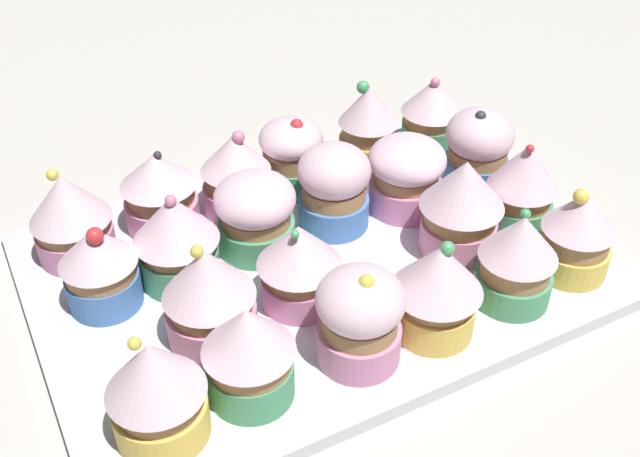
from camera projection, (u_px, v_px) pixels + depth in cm
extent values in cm
cube|color=beige|center=(320.00, 285.00, 60.69)|extent=(180.00, 180.00, 3.00)
cube|color=silver|center=(320.00, 265.00, 59.41)|extent=(42.91, 30.01, 1.20)
cylinder|color=#EFC651|center=(162.00, 418.00, 45.32)|extent=(5.73, 5.73, 2.52)
cylinder|color=#AD7F51|center=(158.00, 397.00, 44.20)|extent=(5.18, 5.18, 1.16)
cone|color=silver|center=(152.00, 368.00, 42.71)|extent=(5.92, 5.92, 3.77)
sphere|color=#EAD64C|center=(134.00, 344.00, 41.80)|extent=(0.78, 0.78, 0.78)
cylinder|color=#4C9E6B|center=(251.00, 378.00, 47.67)|extent=(5.47, 5.47, 2.65)
cylinder|color=#AD7F51|center=(249.00, 357.00, 46.50)|extent=(5.23, 5.23, 1.20)
cone|color=silver|center=(247.00, 331.00, 45.13)|extent=(5.86, 5.86, 3.34)
cylinder|color=pink|center=(359.00, 342.00, 50.20)|extent=(5.59, 5.59, 2.62)
cylinder|color=#AD7F51|center=(360.00, 321.00, 49.03)|extent=(4.98, 4.98, 1.25)
ellipsoid|color=silver|center=(360.00, 300.00, 47.92)|extent=(5.78, 5.78, 4.01)
sphere|color=#EAD64C|center=(366.00, 283.00, 46.44)|extent=(1.04, 1.04, 1.04)
cylinder|color=#EFC651|center=(434.00, 316.00, 52.21)|extent=(5.57, 5.57, 2.55)
cylinder|color=#AD7F51|center=(436.00, 296.00, 51.11)|extent=(5.09, 5.09, 1.10)
cone|color=silver|center=(440.00, 269.00, 49.65)|extent=(6.18, 6.18, 3.71)
sphere|color=#4CB266|center=(447.00, 248.00, 48.64)|extent=(0.96, 0.96, 0.96)
cylinder|color=#4C9E6B|center=(512.00, 286.00, 54.86)|extent=(5.53, 5.53, 2.33)
cylinder|color=#AD7F51|center=(516.00, 265.00, 53.67)|extent=(4.96, 4.96, 1.58)
cone|color=silver|center=(522.00, 237.00, 52.17)|extent=(5.58, 5.58, 3.37)
sphere|color=#4CB266|center=(526.00, 214.00, 51.67)|extent=(0.73, 0.73, 0.73)
cylinder|color=#EFC651|center=(571.00, 258.00, 57.36)|extent=(5.43, 5.43, 2.33)
cylinder|color=#AD7F51|center=(577.00, 237.00, 56.17)|extent=(4.91, 4.91, 1.59)
cone|color=silver|center=(583.00, 212.00, 54.76)|extent=(5.45, 5.45, 3.07)
sphere|color=#EAD64C|center=(581.00, 197.00, 53.88)|extent=(1.14, 1.14, 1.14)
cylinder|color=pink|center=(212.00, 321.00, 51.80)|extent=(6.19, 6.19, 2.52)
cylinder|color=#AD7F51|center=(210.00, 302.00, 50.68)|extent=(5.62, 5.62, 1.16)
cone|color=silver|center=(207.00, 273.00, 49.18)|extent=(6.29, 6.29, 3.77)
sphere|color=#EAD64C|center=(197.00, 252.00, 48.19)|extent=(0.91, 0.91, 0.91)
cylinder|color=pink|center=(300.00, 289.00, 54.64)|extent=(5.51, 5.51, 2.27)
cylinder|color=#AD7F51|center=(299.00, 270.00, 53.59)|extent=(5.11, 5.11, 1.19)
cone|color=silver|center=(299.00, 245.00, 52.23)|extent=(6.03, 6.03, 3.29)
sphere|color=#4CB266|center=(295.00, 235.00, 50.67)|extent=(0.61, 0.61, 0.61)
cylinder|color=pink|center=(457.00, 235.00, 59.35)|extent=(5.94, 5.94, 2.63)
cylinder|color=#AD7F51|center=(460.00, 214.00, 58.10)|extent=(5.51, 5.51, 1.50)
cone|color=silver|center=(464.00, 184.00, 56.45)|extent=(6.49, 6.49, 3.93)
cylinder|color=#4C9E6B|center=(517.00, 213.00, 61.81)|extent=(5.34, 5.34, 2.43)
cylinder|color=#AD7F51|center=(521.00, 194.00, 60.67)|extent=(4.87, 4.87, 1.33)
cone|color=silver|center=(526.00, 166.00, 59.07)|extent=(5.61, 5.61, 3.92)
sphere|color=red|center=(530.00, 149.00, 57.59)|extent=(0.65, 0.65, 0.65)
cylinder|color=#477AC6|center=(104.00, 289.00, 54.39)|extent=(5.26, 5.26, 2.61)
cylinder|color=#AD7F51|center=(100.00, 269.00, 53.25)|extent=(4.99, 4.99, 1.15)
cone|color=silver|center=(95.00, 246.00, 52.05)|extent=(5.49, 5.49, 2.81)
sphere|color=red|center=(95.00, 236.00, 50.99)|extent=(1.20, 1.20, 1.20)
cylinder|color=#4C9E6B|center=(180.00, 264.00, 56.47)|extent=(5.91, 5.91, 2.69)
cylinder|color=#AD7F51|center=(177.00, 245.00, 55.35)|extent=(5.42, 5.42, 1.02)
cone|color=silver|center=(173.00, 219.00, 53.91)|extent=(6.29, 6.29, 3.70)
sphere|color=pink|center=(171.00, 201.00, 52.70)|extent=(0.86, 0.86, 0.86)
cylinder|color=#4C9E6B|center=(257.00, 234.00, 59.50)|extent=(6.02, 6.02, 2.51)
cylinder|color=#AD7F51|center=(256.00, 216.00, 58.44)|extent=(5.40, 5.40, 1.00)
ellipsoid|color=silver|center=(255.00, 199.00, 57.44)|extent=(6.31, 6.31, 3.82)
cylinder|color=#477AC6|center=(334.00, 211.00, 61.96)|extent=(5.74, 5.74, 2.57)
cylinder|color=#AD7F51|center=(334.00, 191.00, 60.79)|extent=(5.15, 5.15, 1.31)
ellipsoid|color=silver|center=(334.00, 171.00, 59.62)|extent=(5.85, 5.85, 4.22)
cylinder|color=pink|center=(405.00, 194.00, 63.82)|extent=(6.03, 6.03, 2.64)
cylinder|color=#AD7F51|center=(406.00, 175.00, 62.72)|extent=(5.37, 5.37, 1.01)
ellipsoid|color=silver|center=(408.00, 159.00, 61.76)|extent=(6.40, 6.40, 3.59)
cylinder|color=#477AC6|center=(475.00, 172.00, 66.29)|extent=(5.46, 5.46, 2.80)
cylinder|color=#AD7F51|center=(477.00, 153.00, 65.10)|extent=(5.04, 5.04, 1.13)
ellipsoid|color=silver|center=(480.00, 134.00, 63.97)|extent=(5.77, 5.77, 4.29)
sphere|color=#333338|center=(481.00, 116.00, 62.31)|extent=(0.95, 0.95, 0.95)
cylinder|color=pink|center=(77.00, 242.00, 58.85)|extent=(5.91, 5.91, 2.39)
cylinder|color=#AD7F51|center=(72.00, 224.00, 57.82)|extent=(5.54, 5.54, 1.00)
cone|color=silver|center=(66.00, 198.00, 56.33)|extent=(6.12, 6.12, 3.91)
sphere|color=#EAD64C|center=(52.00, 175.00, 55.47)|extent=(0.89, 0.89, 0.89)
cylinder|color=pink|center=(163.00, 213.00, 61.83)|extent=(5.94, 5.94, 2.46)
cylinder|color=#AD7F51|center=(160.00, 193.00, 60.63)|extent=(5.24, 5.24, 1.50)
cone|color=silver|center=(156.00, 170.00, 59.32)|extent=(6.10, 6.10, 2.81)
sphere|color=#333338|center=(157.00, 155.00, 58.57)|extent=(0.66, 0.66, 0.66)
cylinder|color=pink|center=(238.00, 197.00, 63.77)|extent=(5.76, 5.76, 2.27)
cylinder|color=#AD7F51|center=(236.00, 178.00, 62.60)|extent=(5.07, 5.07, 1.58)
cone|color=silver|center=(235.00, 153.00, 61.14)|extent=(5.79, 5.79, 3.22)
sphere|color=pink|center=(238.00, 137.00, 60.27)|extent=(1.07, 1.07, 1.07)
cylinder|color=#4C9E6B|center=(292.00, 175.00, 66.18)|extent=(5.28, 5.28, 2.55)
cylinder|color=#AD7F51|center=(291.00, 156.00, 64.97)|extent=(4.89, 4.89, 1.43)
ellipsoid|color=silver|center=(291.00, 139.00, 63.96)|extent=(5.45, 5.45, 3.19)
sphere|color=red|center=(297.00, 126.00, 62.84)|extent=(1.12, 1.12, 1.12)
cylinder|color=#EFC651|center=(367.00, 150.00, 69.24)|extent=(5.23, 5.23, 2.72)
cylinder|color=#AD7F51|center=(368.00, 130.00, 67.94)|extent=(4.73, 4.73, 1.56)
cone|color=silver|center=(369.00, 105.00, 66.43)|extent=(5.40, 5.40, 3.42)
sphere|color=#4CB266|center=(363.00, 87.00, 65.78)|extent=(1.13, 1.13, 1.13)
cylinder|color=#4C9E6B|center=(430.00, 135.00, 71.48)|extent=(5.34, 5.34, 2.70)
cylinder|color=#AD7F51|center=(431.00, 117.00, 70.32)|extent=(5.07, 5.07, 1.14)
cone|color=silver|center=(433.00, 96.00, 69.01)|extent=(5.74, 5.74, 3.18)
sphere|color=pink|center=(435.00, 82.00, 67.97)|extent=(0.87, 0.87, 0.87)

